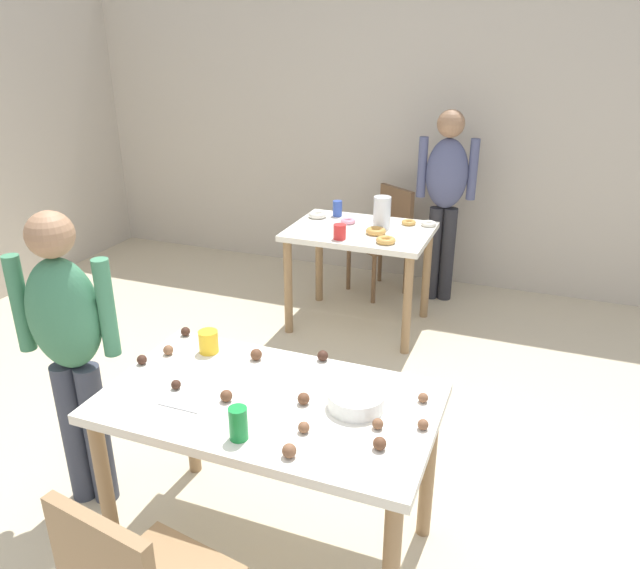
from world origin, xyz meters
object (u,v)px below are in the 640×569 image
Objects in this scene: soda_can at (238,423)px; dining_table_near at (269,420)px; mixing_bowl at (356,400)px; dining_table_far at (360,244)px; chair_far_table at (386,234)px; pitcher_far at (382,213)px; person_girl_near at (69,341)px; person_adult_far at (446,190)px.

dining_table_near is at bearing 92.59° from soda_can.
dining_table_far is at bearing 107.09° from mixing_bowl.
pitcher_far is (0.14, -0.65, 0.37)m from chair_far_table.
dining_table_near is 0.94m from person_girl_near.
dining_table_far is 0.65× the size of person_adult_far.
chair_far_table is at bearing 101.85° from pitcher_far.
person_adult_far is 12.40× the size of soda_can.
person_girl_near reaches higher than dining_table_far.
mixing_bowl is at bearing -76.68° from pitcher_far.
person_girl_near is 1.26m from mixing_bowl.
chair_far_table is 2.91m from mixing_bowl.
person_girl_near is 6.14× the size of pitcher_far.
person_girl_near is 3.10m from person_adult_far.
soda_can is at bearing -87.41° from dining_table_near.
pitcher_far is (-0.20, 2.50, 0.05)m from soda_can.
dining_table_far is at bearing -89.93° from chair_far_table.
person_girl_near reaches higher than soda_can.
chair_far_table reaches higher than mixing_bowl.
chair_far_table is 4.03× the size of mixing_bowl.
person_adult_far is (0.46, 0.70, 0.27)m from dining_table_far.
dining_table_far is 0.72m from chair_far_table.
chair_far_table is 3.80× the size of pitcher_far.
chair_far_table is at bearing 78.33° from person_girl_near.
person_girl_near is 0.93× the size of person_adult_far.
person_adult_far reaches higher than mixing_bowl.
pitcher_far is (-0.18, 2.24, 0.21)m from dining_table_near.
person_adult_far is at bearing 87.13° from dining_table_near.
pitcher_far reaches higher than dining_table_far.
soda_can is 0.53× the size of pitcher_far.
person_girl_near is at bearing -105.28° from dining_table_far.
pitcher_far is at bearing 94.68° from dining_table_near.
pitcher_far is (0.13, 0.06, 0.23)m from dining_table_far.
dining_table_far is 0.70× the size of person_girl_near.
pitcher_far reaches higher than mixing_bowl.
soda_can is (-0.13, -3.14, -0.10)m from person_adult_far.
soda_can is at bearing -85.54° from pitcher_far.
person_girl_near is 2.39m from pitcher_far.
soda_can is at bearing -92.42° from person_adult_far.
dining_table_far is at bearing 98.31° from dining_table_near.
mixing_bowl is at bearing -77.02° from chair_far_table.
dining_table_near is 2.90m from person_adult_far.
chair_far_table reaches higher than dining_table_far.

